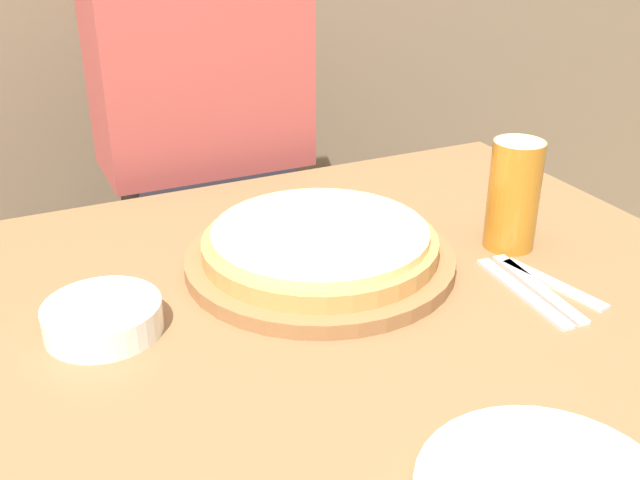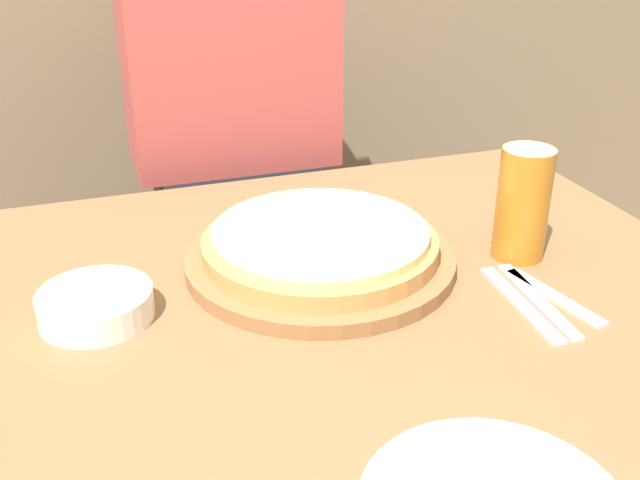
# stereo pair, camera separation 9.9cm
# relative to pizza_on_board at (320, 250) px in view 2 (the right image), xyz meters

# --- Properties ---
(pizza_on_board) EXTENTS (0.36, 0.36, 0.06)m
(pizza_on_board) POSITION_rel_pizza_on_board_xyz_m (0.00, 0.00, 0.00)
(pizza_on_board) COLOR #99663D
(pizza_on_board) RESTS_ON dining_table
(beer_glass) EXTENTS (0.07, 0.07, 0.16)m
(beer_glass) POSITION_rel_pizza_on_board_xyz_m (0.27, -0.06, 0.06)
(beer_glass) COLOR #B7701E
(beer_glass) RESTS_ON dining_table
(side_bowl) EXTENTS (0.14, 0.14, 0.04)m
(side_bowl) POSITION_rel_pizza_on_board_xyz_m (-0.29, -0.04, -0.01)
(side_bowl) COLOR white
(side_bowl) RESTS_ON dining_table
(fork) EXTENTS (0.03, 0.18, 0.00)m
(fork) POSITION_rel_pizza_on_board_xyz_m (0.20, -0.17, -0.02)
(fork) COLOR silver
(fork) RESTS_ON dining_table
(dinner_knife) EXTENTS (0.03, 0.18, 0.00)m
(dinner_knife) POSITION_rel_pizza_on_board_xyz_m (0.22, -0.17, -0.02)
(dinner_knife) COLOR silver
(dinner_knife) RESTS_ON dining_table
(spoon) EXTENTS (0.05, 0.16, 0.00)m
(spoon) POSITION_rel_pizza_on_board_xyz_m (0.25, -0.17, -0.02)
(spoon) COLOR silver
(spoon) RESTS_ON dining_table
(diner_person) EXTENTS (0.37, 0.21, 1.34)m
(diner_person) POSITION_rel_pizza_on_board_xyz_m (-0.00, 0.51, -0.09)
(diner_person) COLOR #33333D
(diner_person) RESTS_ON ground_plane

